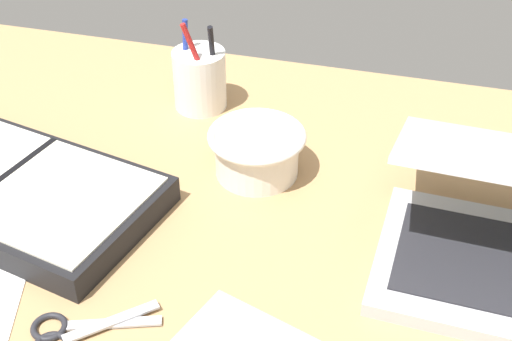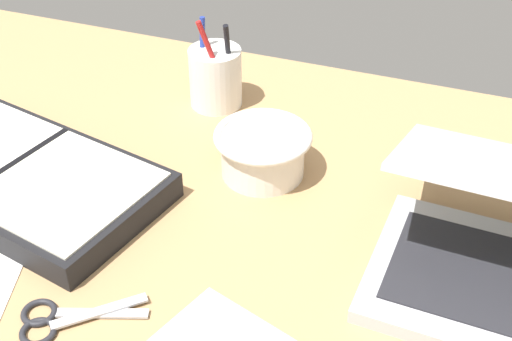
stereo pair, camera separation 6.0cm
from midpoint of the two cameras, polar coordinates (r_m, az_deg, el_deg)
The scene contains 5 objects.
desk_top at distance 83.28cm, azimuth -3.14°, elevation -8.29°, with size 140.00×100.00×2.00cm, color tan.
bowl at distance 94.28cm, azimuth -1.76°, elevation 1.54°, with size 13.03×13.03×6.47cm.
pen_cup at distance 108.88cm, azimuth -6.12°, elevation 7.27°, with size 7.97×7.97×14.97cm.
planner at distance 96.88cm, azimuth -20.92°, elevation -1.37°, with size 42.12×28.33×3.97cm.
scissors at distance 78.71cm, azimuth -17.12°, elevation -12.40°, with size 13.15×10.47×0.80cm.
Camera 1 is at (17.10, -56.48, 59.74)cm, focal length 50.00 mm.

